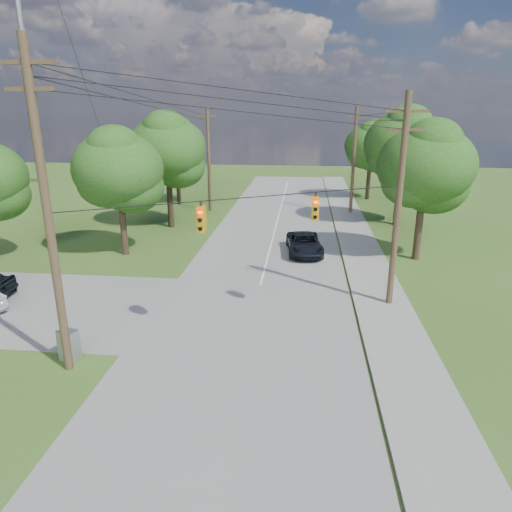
# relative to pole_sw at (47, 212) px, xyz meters

# --- Properties ---
(ground) EXTENTS (140.00, 140.00, 0.00)m
(ground) POSITION_rel_pole_sw_xyz_m (4.60, -0.40, -6.23)
(ground) COLOR #395B1E
(ground) RESTS_ON ground
(main_road) EXTENTS (10.00, 100.00, 0.03)m
(main_road) POSITION_rel_pole_sw_xyz_m (6.60, 4.60, -6.21)
(main_road) COLOR gray
(main_road) RESTS_ON ground
(sidewalk_east) EXTENTS (2.60, 100.00, 0.12)m
(sidewalk_east) POSITION_rel_pole_sw_xyz_m (13.30, 4.60, -6.17)
(sidewalk_east) COLOR gray
(sidewalk_east) RESTS_ON ground
(pole_sw) EXTENTS (2.00, 0.32, 12.00)m
(pole_sw) POSITION_rel_pole_sw_xyz_m (0.00, 0.00, 0.00)
(pole_sw) COLOR brown
(pole_sw) RESTS_ON ground
(pole_ne) EXTENTS (2.00, 0.32, 10.50)m
(pole_ne) POSITION_rel_pole_sw_xyz_m (13.50, 7.60, -0.76)
(pole_ne) COLOR brown
(pole_ne) RESTS_ON ground
(pole_north_e) EXTENTS (2.00, 0.32, 10.00)m
(pole_north_e) POSITION_rel_pole_sw_xyz_m (13.50, 29.60, -1.10)
(pole_north_e) COLOR brown
(pole_north_e) RESTS_ON ground
(pole_north_w) EXTENTS (2.00, 0.32, 10.00)m
(pole_north_w) POSITION_rel_pole_sw_xyz_m (-0.40, 29.60, -1.10)
(pole_north_w) COLOR brown
(pole_north_w) RESTS_ON ground
(power_lines) EXTENTS (13.93, 29.62, 4.93)m
(power_lines) POSITION_rel_pole_sw_xyz_m (6.10, 11.14, 2.93)
(power_lines) COLOR black
(power_lines) RESTS_ON ground
(traffic_signals) EXTENTS (4.91, 3.27, 1.05)m
(traffic_signals) POSITION_rel_pole_sw_xyz_m (7.15, 4.03, -0.73)
(traffic_signals) COLOR #CE900C
(traffic_signals) RESTS_ON ground
(radio_mast) EXTENTS (0.70, 0.70, 45.00)m
(radio_mast) POSITION_rel_pole_sw_xyz_m (-27.40, 45.60, 16.27)
(radio_mast) COLOR #96999B
(radio_mast) RESTS_ON ground
(tree_w_near) EXTENTS (6.00, 6.00, 8.40)m
(tree_w_near) POSITION_rel_pole_sw_xyz_m (-3.40, 14.60, -0.30)
(tree_w_near) COLOR #3E2A1F
(tree_w_near) RESTS_ON ground
(tree_w_mid) EXTENTS (6.40, 6.40, 9.22)m
(tree_w_mid) POSITION_rel_pole_sw_xyz_m (-2.40, 22.60, 0.35)
(tree_w_mid) COLOR #3E2A1F
(tree_w_mid) RESTS_ON ground
(tree_w_far) EXTENTS (6.00, 6.00, 8.73)m
(tree_w_far) POSITION_rel_pole_sw_xyz_m (-4.40, 32.60, 0.02)
(tree_w_far) COLOR #3E2A1F
(tree_w_far) RESTS_ON ground
(tree_e_near) EXTENTS (6.20, 6.20, 8.81)m
(tree_e_near) POSITION_rel_pole_sw_xyz_m (16.60, 15.60, 0.02)
(tree_e_near) COLOR #3E2A1F
(tree_e_near) RESTS_ON ground
(tree_e_mid) EXTENTS (6.60, 6.60, 9.64)m
(tree_e_mid) POSITION_rel_pole_sw_xyz_m (17.10, 25.60, 0.68)
(tree_e_mid) COLOR #3E2A1F
(tree_e_mid) RESTS_ON ground
(tree_e_far) EXTENTS (5.80, 5.80, 8.32)m
(tree_e_far) POSITION_rel_pole_sw_xyz_m (16.10, 37.60, -0.31)
(tree_e_far) COLOR #3E2A1F
(tree_e_far) RESTS_ON ground
(car_main_north) EXTENTS (2.82, 5.23, 1.39)m
(car_main_north) POSITION_rel_pole_sw_xyz_m (9.07, 16.02, -5.50)
(car_main_north) COLOR black
(car_main_north) RESTS_ON main_road
(control_cabinet) EXTENTS (0.87, 0.75, 1.32)m
(control_cabinet) POSITION_rel_pole_sw_xyz_m (-0.24, 0.60, -5.57)
(control_cabinet) COLOR #96999B
(control_cabinet) RESTS_ON ground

